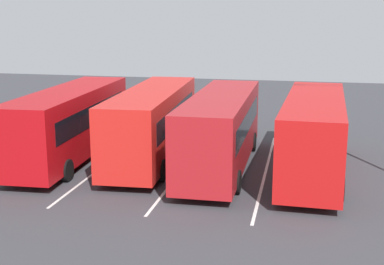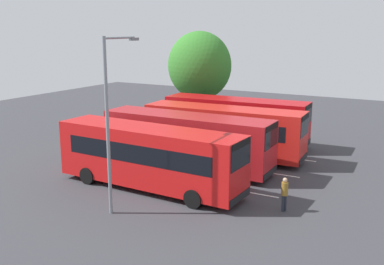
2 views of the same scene
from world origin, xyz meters
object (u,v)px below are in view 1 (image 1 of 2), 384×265
bus_center_left (221,128)px  pedestrian (304,120)px  bus_far_right (70,121)px  bus_far_left (314,132)px  bus_center_right (153,122)px

bus_center_left → pedestrian: bearing=-26.8°
bus_center_left → pedestrian: size_ratio=6.48×
bus_center_left → bus_far_right: 7.27m
bus_center_left → bus_far_right: (-0.02, 7.27, 0.00)m
bus_far_right → pedestrian: (7.32, -10.80, -0.86)m
bus_far_left → bus_far_right: (-0.06, 11.33, 0.00)m
bus_far_left → bus_center_right: bearing=85.7°
bus_center_left → pedestrian: 8.15m
bus_far_left → bus_center_right: same height
bus_far_left → bus_far_right: same height
pedestrian → bus_far_right: bearing=-31.5°
bus_center_left → bus_center_right: (0.81, 3.44, 0.00)m
bus_center_right → bus_far_right: 3.92m
pedestrian → bus_center_right: bearing=-22.7°
bus_center_left → bus_center_right: 3.53m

